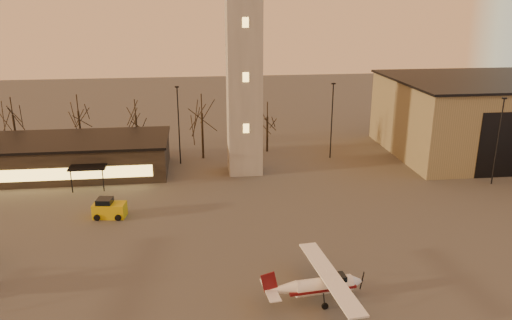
# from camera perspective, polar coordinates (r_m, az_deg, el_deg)

# --- Properties ---
(ground) EXTENTS (220.00, 220.00, 0.00)m
(ground) POSITION_cam_1_polar(r_m,az_deg,el_deg) (35.55, 3.89, -17.31)
(ground) COLOR #454340
(ground) RESTS_ON ground
(control_tower) EXTENTS (6.80, 6.80, 32.60)m
(control_tower) POSITION_cam_1_polar(r_m,az_deg,el_deg) (58.87, -1.41, 13.91)
(control_tower) COLOR gray
(control_tower) RESTS_ON ground
(hangar) EXTENTS (30.60, 20.60, 10.30)m
(hangar) POSITION_cam_1_polar(r_m,az_deg,el_deg) (76.71, 26.25, 4.58)
(hangar) COLOR #847656
(hangar) RESTS_ON ground
(terminal) EXTENTS (25.40, 12.20, 4.30)m
(terminal) POSITION_cam_1_polar(r_m,az_deg,el_deg) (65.17, -21.12, 0.39)
(terminal) COLOR black
(terminal) RESTS_ON ground
(light_poles) EXTENTS (58.50, 12.25, 10.14)m
(light_poles) POSITION_cam_1_polar(r_m,az_deg,el_deg) (61.65, -0.97, 3.81)
(light_poles) COLOR black
(light_poles) RESTS_ON ground
(tree_row) EXTENTS (37.20, 9.20, 8.80)m
(tree_row) POSITION_cam_1_polar(r_m,az_deg,el_deg) (69.59, -13.47, 5.40)
(tree_row) COLOR black
(tree_row) RESTS_ON ground
(cessna_front) EXTENTS (7.96, 10.05, 2.76)m
(cessna_front) POSITION_cam_1_polar(r_m,az_deg,el_deg) (36.87, 7.88, -14.26)
(cessna_front) COLOR white
(cessna_front) RESTS_ON ground
(service_cart) EXTENTS (3.28, 2.32, 1.96)m
(service_cart) POSITION_cam_1_polar(r_m,az_deg,el_deg) (51.23, -16.44, -5.49)
(service_cart) COLOR #C0A70B
(service_cart) RESTS_ON ground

